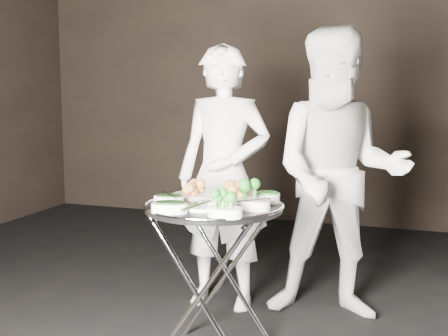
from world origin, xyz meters
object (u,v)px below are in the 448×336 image
(waiter_right, at_px, (339,174))
(tray_stand, at_px, (214,274))
(serving_tray, at_px, (214,207))
(waiter_left, at_px, (224,177))

(waiter_right, bearing_deg, tray_stand, -131.34)
(serving_tray, bearing_deg, waiter_right, 57.91)
(serving_tray, xyz_separation_m, waiter_left, (-0.21, 0.73, 0.03))
(serving_tray, height_order, waiter_right, waiter_right)
(tray_stand, bearing_deg, waiter_right, 57.91)
(tray_stand, xyz_separation_m, waiter_right, (0.49, 0.78, 0.42))
(tray_stand, xyz_separation_m, serving_tray, (-0.00, -0.00, 0.34))
(waiter_left, distance_m, waiter_right, 0.70)
(tray_stand, bearing_deg, waiter_left, 106.02)
(waiter_right, bearing_deg, serving_tray, -131.34)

